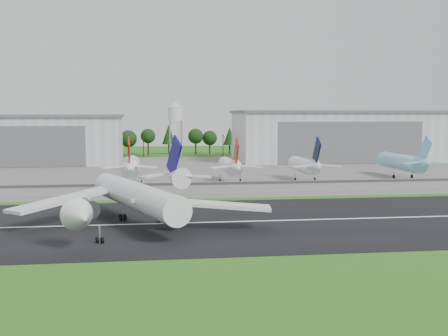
{
  "coord_description": "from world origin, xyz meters",
  "views": [
    {
      "loc": [
        -18.96,
        -109.67,
        23.72
      ],
      "look_at": [
        1.11,
        40.0,
        9.0
      ],
      "focal_mm": 45.0,
      "sensor_mm": 36.0,
      "label": 1
    }
  ],
  "objects": [
    {
      "name": "hangar_east",
      "position": [
        75.0,
        164.92,
        12.63
      ],
      "size": [
        102.0,
        47.0,
        25.2
      ],
      "color": "silver",
      "rests_on": "ground"
    },
    {
      "name": "treeline",
      "position": [
        0.0,
        215.0,
        0.0
      ],
      "size": [
        320.0,
        16.0,
        22.0
      ],
      "primitive_type": null,
      "color": "black",
      "rests_on": "ground"
    },
    {
      "name": "runway",
      "position": [
        0.0,
        10.0,
        0.05
      ],
      "size": [
        320.0,
        60.0,
        0.1
      ],
      "primitive_type": "cube",
      "color": "black",
      "rests_on": "ground"
    },
    {
      "name": "main_airliner",
      "position": [
        -21.92,
        9.59,
        4.89
      ],
      "size": [
        53.61,
        57.38,
        18.17
      ],
      "rotation": [
        0.0,
        0.0,
        3.5
      ],
      "color": "white",
      "rests_on": "runway"
    },
    {
      "name": "runway_centerline",
      "position": [
        0.0,
        10.0,
        0.11
      ],
      "size": [
        220.0,
        1.0,
        0.02
      ],
      "primitive_type": "cube",
      "color": "white",
      "rests_on": "runway"
    },
    {
      "name": "blast_fence",
      "position": [
        0.0,
        54.99,
        1.81
      ],
      "size": [
        240.0,
        0.61,
        3.5
      ],
      "color": "gray",
      "rests_on": "ground"
    },
    {
      "name": "parked_jet_red_a",
      "position": [
        -25.03,
        76.57,
        6.22
      ],
      "size": [
        7.36,
        31.29,
        16.73
      ],
      "color": "white",
      "rests_on": "ground"
    },
    {
      "name": "water_tower",
      "position": [
        -5.0,
        185.0,
        24.55
      ],
      "size": [
        8.4,
        8.4,
        29.4
      ],
      "color": "#99999E",
      "rests_on": "ground"
    },
    {
      "name": "apron",
      "position": [
        0.0,
        120.0,
        0.05
      ],
      "size": [
        320.0,
        150.0,
        0.1
      ],
      "primitive_type": "cube",
      "color": "slate",
      "rests_on": "ground"
    },
    {
      "name": "parked_jet_navy",
      "position": [
        34.58,
        76.51,
        5.88
      ],
      "size": [
        7.36,
        31.29,
        16.36
      ],
      "color": "white",
      "rests_on": "ground"
    },
    {
      "name": "utility_poles",
      "position": [
        0.0,
        200.0,
        0.0
      ],
      "size": [
        230.0,
        3.0,
        12.0
      ],
      "primitive_type": null,
      "color": "black",
      "rests_on": "ground"
    },
    {
      "name": "ground",
      "position": [
        0.0,
        0.0,
        0.0
      ],
      "size": [
        600.0,
        600.0,
        0.0
      ],
      "primitive_type": "plane",
      "color": "#296317",
      "rests_on": "ground"
    },
    {
      "name": "parked_jet_skyblue",
      "position": [
        72.72,
        81.57,
        6.16
      ],
      "size": [
        7.36,
        37.29,
        16.72
      ],
      "color": "#85C8E6",
      "rests_on": "ground"
    },
    {
      "name": "hangar_west",
      "position": [
        -80.0,
        164.92,
        11.63
      ],
      "size": [
        97.0,
        44.0,
        23.2
      ],
      "color": "silver",
      "rests_on": "ground"
    },
    {
      "name": "parked_jet_red_b",
      "position": [
        8.35,
        76.51,
        5.88
      ],
      "size": [
        7.36,
        31.29,
        16.36
      ],
      "color": "white",
      "rests_on": "ground"
    }
  ]
}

